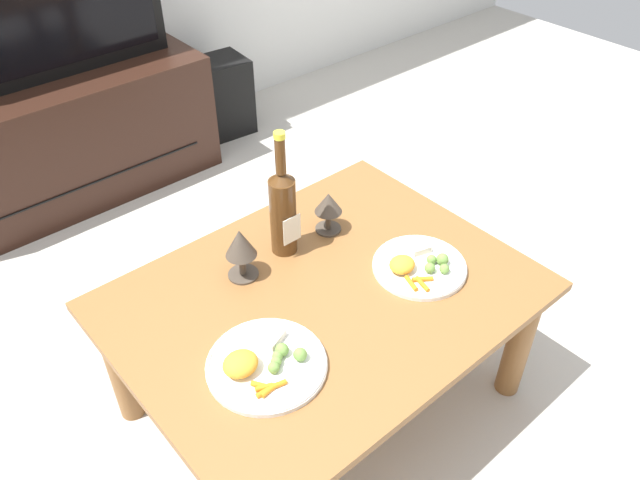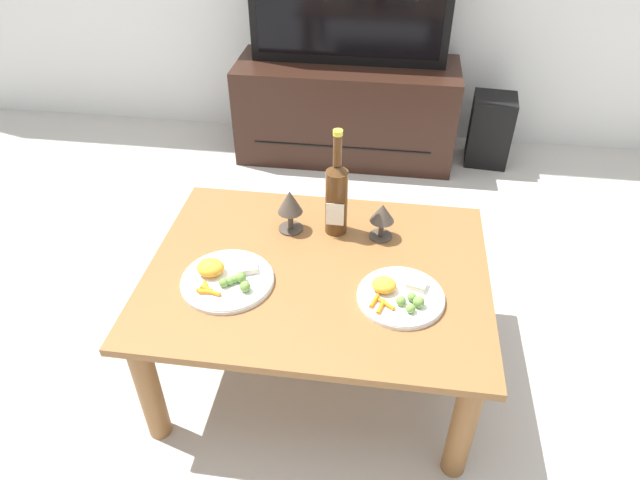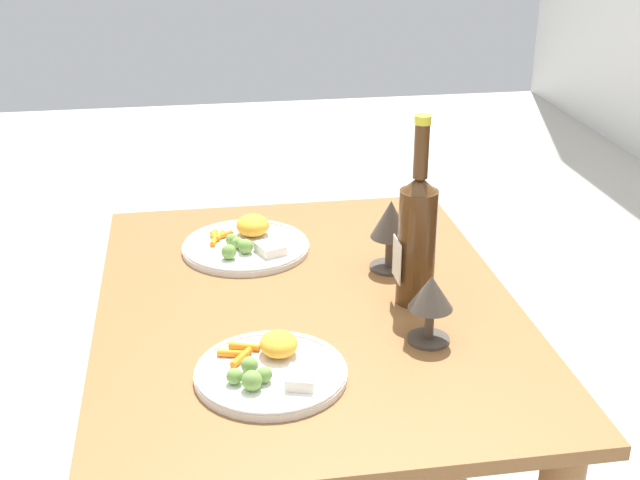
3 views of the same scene
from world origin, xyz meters
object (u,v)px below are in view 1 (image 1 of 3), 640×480
(dining_table, at_px, (324,313))
(wine_bottle, at_px, (283,208))
(floor_speaker, at_px, (225,96))
(dinner_plate_left, at_px, (264,363))
(goblet_right, at_px, (328,205))
(dinner_plate_right, at_px, (419,265))
(tv_stand, at_px, (70,137))
(goblet_left, at_px, (240,246))

(dining_table, bearing_deg, wine_bottle, 80.83)
(floor_speaker, bearing_deg, dinner_plate_left, -115.45)
(wine_bottle, bearing_deg, goblet_right, -5.06)
(floor_speaker, xyz_separation_m, dinner_plate_right, (-0.46, -1.64, 0.27))
(floor_speaker, height_order, dinner_plate_right, dinner_plate_right)
(dinner_plate_right, bearing_deg, dinner_plate_left, 179.83)
(dining_table, height_order, floor_speaker, dining_table)
(dinner_plate_right, bearing_deg, tv_stand, 100.98)
(floor_speaker, relative_size, dinner_plate_right, 1.47)
(tv_stand, height_order, dinner_plate_right, tv_stand)
(tv_stand, xyz_separation_m, wine_bottle, (0.10, -1.32, 0.32))
(dining_table, distance_m, dinner_plate_right, 0.28)
(goblet_left, xyz_separation_m, goblet_right, (0.30, 0.00, -0.01))
(tv_stand, bearing_deg, dining_table, -87.64)
(tv_stand, bearing_deg, dinner_plate_left, -96.93)
(tv_stand, xyz_separation_m, floor_speaker, (0.77, 0.02, -0.07))
(floor_speaker, bearing_deg, wine_bottle, -111.63)
(floor_speaker, height_order, goblet_right, goblet_right)
(tv_stand, height_order, dinner_plate_left, tv_stand)
(floor_speaker, height_order, goblet_left, goblet_left)
(dinner_plate_right, bearing_deg, goblet_right, 103.68)
(goblet_left, relative_size, dinner_plate_right, 0.60)
(dining_table, relative_size, wine_bottle, 2.82)
(dinner_plate_left, bearing_deg, floor_speaker, 59.45)
(floor_speaker, xyz_separation_m, goblet_right, (-0.53, -1.35, 0.34))
(floor_speaker, bearing_deg, goblet_right, -106.14)
(goblet_left, height_order, goblet_right, goblet_left)
(goblet_right, bearing_deg, dining_table, -133.83)
(dining_table, relative_size, dinner_plate_left, 3.76)
(dinner_plate_left, height_order, dinner_plate_right, dinner_plate_left)
(goblet_right, xyz_separation_m, dinner_plate_right, (0.07, -0.28, -0.07))
(goblet_left, relative_size, goblet_right, 1.19)
(tv_stand, xyz_separation_m, dinner_plate_left, (-0.20, -1.61, 0.20))
(floor_speaker, distance_m, goblet_right, 1.49)
(tv_stand, relative_size, dinner_plate_right, 4.55)
(dining_table, xyz_separation_m, tv_stand, (-0.06, 1.52, -0.11))
(wine_bottle, distance_m, goblet_left, 0.15)
(tv_stand, bearing_deg, wine_bottle, -85.87)
(floor_speaker, xyz_separation_m, goblet_left, (-0.82, -1.35, 0.36))
(goblet_right, distance_m, dinner_plate_right, 0.30)
(tv_stand, bearing_deg, goblet_right, -79.61)
(dinner_plate_left, relative_size, dinner_plate_right, 1.10)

